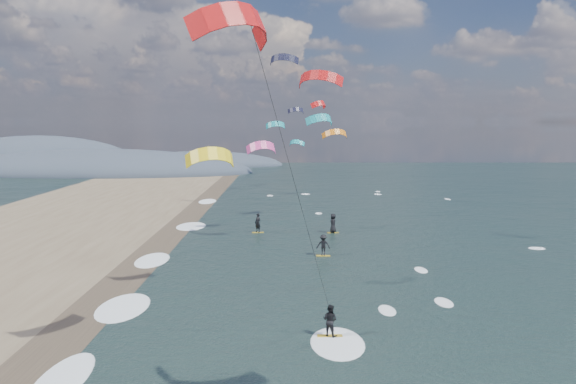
{
  "coord_description": "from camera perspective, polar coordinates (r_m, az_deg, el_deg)",
  "views": [
    {
      "loc": [
        -1.08,
        -15.9,
        10.48
      ],
      "look_at": [
        -1.0,
        12.0,
        7.0
      ],
      "focal_mm": 35.0,
      "sensor_mm": 36.0,
      "label": 1
    }
  ],
  "objects": [
    {
      "name": "wet_sand_strip",
      "position": [
        30.0,
        -22.18,
        -13.88
      ],
      "size": [
        3.0,
        240.0,
        0.0
      ],
      "primitive_type": "cube",
      "color": "#382D23",
      "rests_on": "ground"
    },
    {
      "name": "coastal_hills",
      "position": [
        131.69,
        -19.59,
        2.14
      ],
      "size": [
        80.0,
        41.0,
        15.0
      ],
      "color": "#3D4756",
      "rests_on": "ground"
    },
    {
      "name": "kitesurfer_near_b",
      "position": [
        22.25,
        -0.62,
        5.27
      ],
      "size": [
        6.81,
        9.15,
        15.21
      ],
      "color": "gold",
      "rests_on": "ground"
    },
    {
      "name": "far_kitesurfers",
      "position": [
        49.47,
        2.51,
        -4.06
      ],
      "size": [
        8.26,
        10.18,
        1.86
      ],
      "color": "gold",
      "rests_on": "ground"
    },
    {
      "name": "bg_kite_field",
      "position": [
        70.41,
        1.28,
        8.1
      ],
      "size": [
        14.68,
        77.92,
        12.19
      ],
      "color": "teal",
      "rests_on": "ground"
    },
    {
      "name": "shoreline_surf",
      "position": [
        33.82,
        -17.2,
        -11.27
      ],
      "size": [
        2.4,
        79.4,
        0.11
      ],
      "color": "white",
      "rests_on": "ground"
    }
  ]
}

